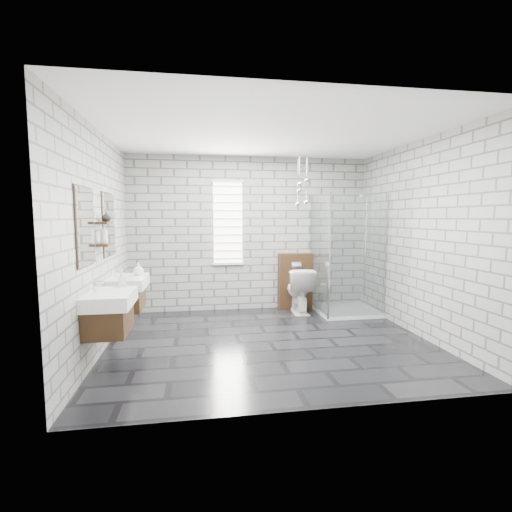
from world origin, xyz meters
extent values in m
cube|color=black|center=(0.00, 0.00, -0.01)|extent=(4.20, 3.60, 0.02)
cube|color=white|center=(0.00, 0.00, 2.71)|extent=(4.20, 3.60, 0.02)
cube|color=#989994|center=(0.00, 1.81, 1.35)|extent=(4.20, 0.02, 2.70)
cube|color=#989994|center=(0.00, -1.81, 1.35)|extent=(4.20, 0.02, 2.70)
cube|color=#989994|center=(-2.11, 0.00, 1.35)|extent=(0.02, 3.60, 2.70)
cube|color=#989994|center=(2.11, 0.00, 1.35)|extent=(0.02, 3.60, 2.70)
cube|color=#382211|center=(-1.89, -0.61, 0.55)|extent=(0.42, 0.62, 0.30)
cube|color=silver|center=(-1.69, -0.61, 0.58)|extent=(0.02, 0.35, 0.01)
cube|color=white|center=(-1.87, -0.61, 0.77)|extent=(0.47, 0.70, 0.15)
cylinder|color=silver|center=(-2.02, -0.61, 0.91)|extent=(0.04, 0.04, 0.12)
cylinder|color=silver|center=(-1.97, -0.61, 0.96)|extent=(0.10, 0.02, 0.02)
cube|color=white|center=(-2.08, -0.61, 1.55)|extent=(0.03, 0.55, 0.80)
cube|color=#382211|center=(-2.09, -0.61, 1.55)|extent=(0.01, 0.59, 0.84)
cube|color=#382211|center=(-1.89, 0.43, 0.55)|extent=(0.42, 0.62, 0.30)
cube|color=silver|center=(-1.69, 0.43, 0.58)|extent=(0.02, 0.35, 0.01)
cube|color=white|center=(-1.87, 0.43, 0.77)|extent=(0.47, 0.70, 0.15)
cylinder|color=silver|center=(-2.02, 0.43, 0.91)|extent=(0.04, 0.04, 0.12)
cylinder|color=silver|center=(-1.97, 0.43, 0.96)|extent=(0.10, 0.02, 0.02)
cube|color=white|center=(-2.08, 0.43, 1.55)|extent=(0.03, 0.55, 0.80)
cube|color=#382211|center=(-2.09, 0.43, 1.55)|extent=(0.01, 0.59, 0.84)
cube|color=#382211|center=(-2.03, -0.05, 1.32)|extent=(0.14, 0.30, 0.03)
cube|color=#382211|center=(-2.03, -0.05, 1.58)|extent=(0.14, 0.30, 0.03)
cube|color=white|center=(-0.40, 1.79, 1.55)|extent=(0.50, 0.02, 1.40)
cube|color=silver|center=(-0.40, 1.77, 2.27)|extent=(0.56, 0.04, 0.04)
cube|color=silver|center=(-0.40, 1.77, 0.83)|extent=(0.56, 0.04, 0.04)
cube|color=silver|center=(-0.40, 1.77, 0.92)|extent=(0.48, 0.01, 0.02)
cube|color=silver|center=(-0.40, 1.77, 1.06)|extent=(0.48, 0.01, 0.02)
cube|color=silver|center=(-0.40, 1.77, 1.20)|extent=(0.48, 0.01, 0.02)
cube|color=silver|center=(-0.40, 1.77, 1.34)|extent=(0.48, 0.01, 0.02)
cube|color=silver|center=(-0.40, 1.77, 1.48)|extent=(0.48, 0.01, 0.02)
cube|color=silver|center=(-0.40, 1.77, 1.62)|extent=(0.48, 0.01, 0.02)
cube|color=silver|center=(-0.40, 1.77, 1.76)|extent=(0.48, 0.01, 0.02)
cube|color=silver|center=(-0.40, 1.77, 1.90)|extent=(0.48, 0.01, 0.02)
cube|color=silver|center=(-0.40, 1.77, 2.04)|extent=(0.48, 0.01, 0.03)
cube|color=silver|center=(-0.40, 1.77, 2.18)|extent=(0.48, 0.01, 0.03)
cube|color=#382211|center=(0.80, 1.70, 0.50)|extent=(0.60, 0.20, 1.00)
cube|color=silver|center=(0.80, 1.60, 0.80)|extent=(0.18, 0.01, 0.12)
cube|color=white|center=(1.60, 1.30, 0.03)|extent=(1.00, 1.00, 0.06)
cube|color=silver|center=(1.60, 0.81, 1.03)|extent=(1.00, 0.01, 2.00)
cube|color=silver|center=(1.11, 1.30, 1.03)|extent=(0.01, 1.00, 2.00)
cube|color=silver|center=(1.11, 0.81, 1.03)|extent=(0.03, 0.03, 2.00)
cube|color=silver|center=(2.08, 0.81, 1.03)|extent=(0.03, 0.03, 2.00)
cylinder|color=silver|center=(2.04, 1.50, 1.10)|extent=(0.02, 0.02, 1.80)
cylinder|color=silver|center=(1.96, 1.50, 2.02)|extent=(0.14, 0.14, 0.02)
sphere|color=silver|center=(0.74, 1.27, 2.19)|extent=(0.09, 0.09, 0.09)
cylinder|color=silver|center=(0.74, 1.27, 2.47)|extent=(0.01, 0.01, 0.46)
sphere|color=silver|center=(0.87, 1.30, 1.90)|extent=(0.09, 0.09, 0.09)
cylinder|color=silver|center=(0.87, 1.30, 2.32)|extent=(0.01, 0.01, 0.75)
sphere|color=silver|center=(0.77, 1.41, 2.10)|extent=(0.09, 0.09, 0.09)
cylinder|color=silver|center=(0.77, 1.41, 2.42)|extent=(0.01, 0.01, 0.56)
sphere|color=silver|center=(0.74, 1.38, 1.87)|extent=(0.09, 0.09, 0.09)
cylinder|color=silver|center=(0.74, 1.38, 2.31)|extent=(0.01, 0.01, 0.78)
sphere|color=silver|center=(0.90, 1.42, 2.27)|extent=(0.09, 0.09, 0.09)
cylinder|color=silver|center=(0.90, 1.42, 2.51)|extent=(0.01, 0.01, 0.39)
imported|color=white|center=(0.80, 1.45, 0.39)|extent=(0.47, 0.78, 0.78)
imported|color=#B2B2B2|center=(-1.79, -0.32, 0.94)|extent=(0.10, 0.10, 0.18)
imported|color=#B2B2B2|center=(-1.74, 0.53, 0.94)|extent=(0.17, 0.17, 0.17)
imported|color=#B2B2B2|center=(-2.02, -0.12, 1.45)|extent=(0.12, 0.12, 0.23)
imported|color=#B2B2B2|center=(-2.02, 0.03, 1.65)|extent=(0.12, 0.12, 0.12)
camera|label=1|loc=(-0.93, -4.71, 1.65)|focal=26.00mm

